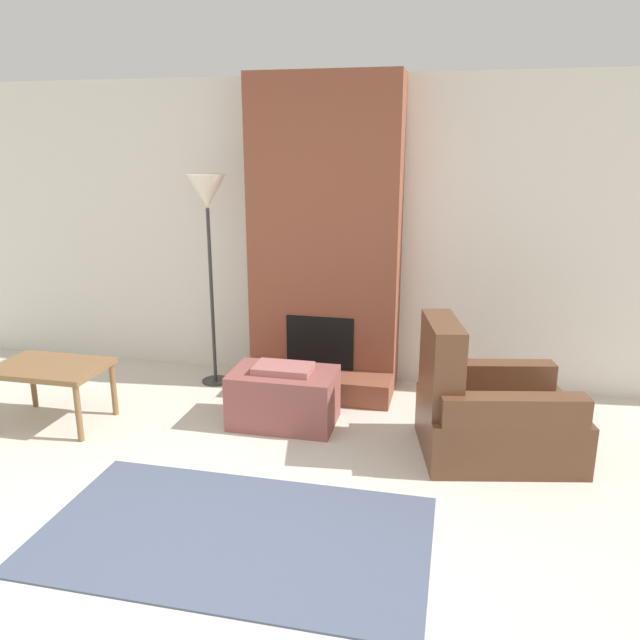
{
  "coord_description": "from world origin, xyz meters",
  "views": [
    {
      "loc": [
        1.1,
        -2.3,
        2.04
      ],
      "look_at": [
        0.0,
        2.6,
        0.63
      ],
      "focal_mm": 35.0,
      "sensor_mm": 36.0,
      "label": 1
    }
  ],
  "objects_px": {
    "side_table": "(51,372)",
    "armchair": "(486,417)",
    "ottoman": "(284,397)",
    "floor_lamp_left": "(207,203)"
  },
  "relations": [
    {
      "from": "armchair",
      "to": "floor_lamp_left",
      "type": "distance_m",
      "value": 2.79
    },
    {
      "from": "ottoman",
      "to": "floor_lamp_left",
      "type": "bearing_deg",
      "value": 140.16
    },
    {
      "from": "ottoman",
      "to": "side_table",
      "type": "distance_m",
      "value": 1.75
    },
    {
      "from": "side_table",
      "to": "floor_lamp_left",
      "type": "relative_size",
      "value": 0.44
    },
    {
      "from": "side_table",
      "to": "armchair",
      "type": "bearing_deg",
      "value": 3.92
    },
    {
      "from": "ottoman",
      "to": "armchair",
      "type": "xyz_separation_m",
      "value": [
        1.47,
        -0.15,
        0.05
      ]
    },
    {
      "from": "floor_lamp_left",
      "to": "armchair",
      "type": "bearing_deg",
      "value": -20.24
    },
    {
      "from": "ottoman",
      "to": "armchair",
      "type": "bearing_deg",
      "value": -6.0
    },
    {
      "from": "ottoman",
      "to": "armchair",
      "type": "height_order",
      "value": "armchair"
    },
    {
      "from": "ottoman",
      "to": "floor_lamp_left",
      "type": "xyz_separation_m",
      "value": [
        -0.83,
        0.7,
        1.36
      ]
    }
  ]
}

